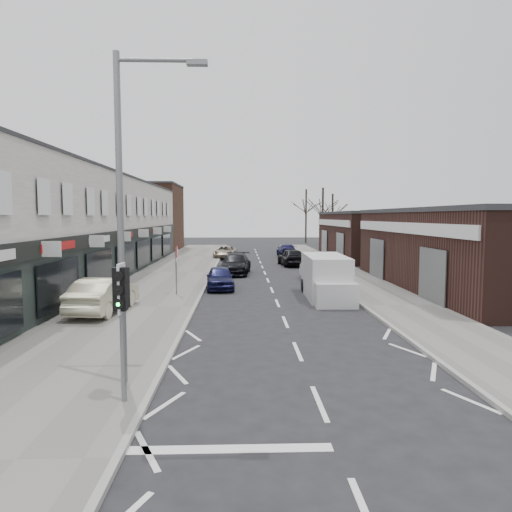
{
  "coord_description": "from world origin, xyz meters",
  "views": [
    {
      "loc": [
        -1.77,
        -12.0,
        4.24
      ],
      "look_at": [
        -1.15,
        6.85,
        2.6
      ],
      "focal_mm": 32.0,
      "sensor_mm": 36.0,
      "label": 1
    }
  ],
  "objects": [
    {
      "name": "right_unit_far",
      "position": [
        12.5,
        34.0,
        2.25
      ],
      "size": [
        10.0,
        16.0,
        4.5
      ],
      "primitive_type": "cube",
      "color": "#391F1A",
      "rests_on": "ground"
    },
    {
      "name": "shop_terrace_left",
      "position": [
        -13.5,
        19.5,
        3.55
      ],
      "size": [
        8.0,
        41.0,
        7.1
      ],
      "primitive_type": "cube",
      "color": "silver",
      "rests_on": "ground"
    },
    {
      "name": "parked_car_left_c",
      "position": [
        -3.4,
        34.44,
        0.62
      ],
      "size": [
        2.46,
        4.61,
        1.23
      ],
      "primitive_type": "imported",
      "rotation": [
        0.0,
        0.0,
        -0.1
      ],
      "color": "tan",
      "rests_on": "ground"
    },
    {
      "name": "pavement_right",
      "position": [
        5.75,
        22.0,
        0.06
      ],
      "size": [
        3.5,
        64.0,
        0.12
      ],
      "primitive_type": "cube",
      "color": "slate",
      "rests_on": "ground"
    },
    {
      "name": "street_lamp",
      "position": [
        -4.53,
        -0.8,
        4.62
      ],
      "size": [
        2.23,
        0.22,
        8.0
      ],
      "color": "slate",
      "rests_on": "pavement_left"
    },
    {
      "name": "pedestrian",
      "position": [
        -8.24,
        13.04,
        0.98
      ],
      "size": [
        0.73,
        0.6,
        1.73
      ],
      "primitive_type": "imported",
      "rotation": [
        0.0,
        0.0,
        2.8
      ],
      "color": "black",
      "rests_on": "pavement_left"
    },
    {
      "name": "right_unit_near",
      "position": [
        12.5,
        14.0,
        2.25
      ],
      "size": [
        10.0,
        18.0,
        4.5
      ],
      "primitive_type": "cube",
      "color": "#391F1A",
      "rests_on": "ground"
    },
    {
      "name": "parked_car_left_b",
      "position": [
        -2.2,
        21.51,
        0.74
      ],
      "size": [
        2.5,
        5.27,
        1.48
      ],
      "primitive_type": "imported",
      "rotation": [
        0.0,
        0.0,
        -0.08
      ],
      "color": "black",
      "rests_on": "ground"
    },
    {
      "name": "parked_car_left_a",
      "position": [
        -3.01,
        14.55,
        0.66
      ],
      "size": [
        1.83,
        4.0,
        1.33
      ],
      "primitive_type": "imported",
      "rotation": [
        0.0,
        0.0,
        0.07
      ],
      "color": "#121439",
      "rests_on": "ground"
    },
    {
      "name": "warning_sign",
      "position": [
        -5.16,
        12.0,
        2.2
      ],
      "size": [
        0.12,
        0.8,
        2.7
      ],
      "color": "slate",
      "rests_on": "pavement_left"
    },
    {
      "name": "pavement_left",
      "position": [
        -6.75,
        22.0,
        0.06
      ],
      "size": [
        5.5,
        64.0,
        0.12
      ],
      "primitive_type": "cube",
      "color": "slate",
      "rests_on": "ground"
    },
    {
      "name": "brick_block_far",
      "position": [
        -13.5,
        45.0,
        4.0
      ],
      "size": [
        8.0,
        10.0,
        8.0
      ],
      "primitive_type": "cube",
      "color": "#4E2F21",
      "rests_on": "ground"
    },
    {
      "name": "tree_far_a",
      "position": [
        9.0,
        48.0,
        0.0
      ],
      "size": [
        3.6,
        3.6,
        8.0
      ],
      "primitive_type": null,
      "color": "#382D26",
      "rests_on": "ground"
    },
    {
      "name": "parked_car_right_a",
      "position": [
        3.34,
        17.16,
        0.81
      ],
      "size": [
        2.14,
        5.04,
        1.62
      ],
      "primitive_type": "imported",
      "rotation": [
        0.0,
        0.0,
        3.23
      ],
      "color": "silver",
      "rests_on": "ground"
    },
    {
      "name": "parked_car_right_c",
      "position": [
        3.05,
        35.91,
        0.65
      ],
      "size": [
        1.93,
        4.55,
        1.31
      ],
      "primitive_type": "imported",
      "rotation": [
        0.0,
        0.0,
        3.16
      ],
      "color": "#14133D",
      "rests_on": "ground"
    },
    {
      "name": "ground",
      "position": [
        0.0,
        0.0,
        0.0
      ],
      "size": [
        160.0,
        160.0,
        0.0
      ],
      "primitive_type": "plane",
      "color": "black",
      "rests_on": "ground"
    },
    {
      "name": "tree_far_b",
      "position": [
        11.5,
        54.0,
        0.0
      ],
      "size": [
        3.6,
        3.6,
        7.5
      ],
      "primitive_type": null,
      "color": "#382D26",
      "rests_on": "ground"
    },
    {
      "name": "traffic_light",
      "position": [
        -4.4,
        -2.02,
        2.41
      ],
      "size": [
        0.28,
        0.6,
        3.1
      ],
      "color": "slate",
      "rests_on": "pavement_left"
    },
    {
      "name": "tree_far_c",
      "position": [
        8.5,
        60.0,
        0.0
      ],
      "size": [
        3.6,
        3.6,
        8.5
      ],
      "primitive_type": null,
      "color": "#382D26",
      "rests_on": "ground"
    },
    {
      "name": "white_van",
      "position": [
        2.64,
        11.4,
        1.05
      ],
      "size": [
        2.11,
        5.72,
        2.21
      ],
      "rotation": [
        0.0,
        0.0,
        -0.02
      ],
      "color": "silver",
      "rests_on": "ground"
    },
    {
      "name": "sedan_on_pavement",
      "position": [
        -7.69,
        7.61,
        0.88
      ],
      "size": [
        2.07,
        4.74,
        1.52
      ],
      "primitive_type": "imported",
      "rotation": [
        0.0,
        0.0,
        3.04
      ],
      "color": "beige",
      "rests_on": "pavement_left"
    },
    {
      "name": "parked_car_right_b",
      "position": [
        2.55,
        27.0,
        0.76
      ],
      "size": [
        2.22,
        4.59,
        1.51
      ],
      "primitive_type": "imported",
      "rotation": [
        0.0,
        0.0,
        3.24
      ],
      "color": "black",
      "rests_on": "ground"
    }
  ]
}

